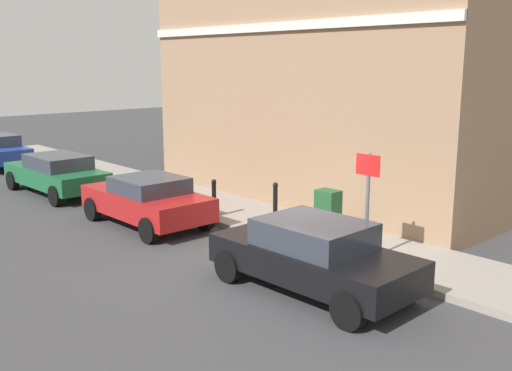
# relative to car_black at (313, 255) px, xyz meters

# --- Properties ---
(ground) EXTENTS (80.00, 80.00, 0.00)m
(ground) POSITION_rel_car_black_xyz_m (0.63, 1.34, -0.72)
(ground) COLOR #38383A
(sidewalk) EXTENTS (2.42, 30.00, 0.15)m
(sidewalk) POSITION_rel_car_black_xyz_m (2.62, 7.34, -0.65)
(sidewalk) COLOR gray
(sidewalk) RESTS_ON ground
(corner_building) EXTENTS (7.36, 11.49, 9.40)m
(corner_building) POSITION_rel_car_black_xyz_m (7.46, 5.09, 3.98)
(corner_building) COLOR #937256
(corner_building) RESTS_ON ground
(car_black) EXTENTS (1.98, 4.09, 1.38)m
(car_black) POSITION_rel_car_black_xyz_m (0.00, 0.00, 0.00)
(car_black) COLOR black
(car_black) RESTS_ON ground
(car_red) EXTENTS (1.91, 3.94, 1.33)m
(car_red) POSITION_rel_car_black_xyz_m (0.16, 6.07, -0.02)
(car_red) COLOR maroon
(car_red) RESTS_ON ground
(car_green) EXTENTS (1.92, 4.40, 1.32)m
(car_green) POSITION_rel_car_black_xyz_m (-0.01, 11.34, -0.02)
(car_green) COLOR #195933
(car_green) RESTS_ON ground
(utility_cabinet) EXTENTS (0.46, 0.61, 1.15)m
(utility_cabinet) POSITION_rel_car_black_xyz_m (2.50, 1.82, -0.04)
(utility_cabinet) COLOR #1E4C28
(utility_cabinet) RESTS_ON sidewalk
(bollard_near_cabinet) EXTENTS (0.14, 0.14, 1.04)m
(bollard_near_cabinet) POSITION_rel_car_black_xyz_m (2.60, 3.72, -0.02)
(bollard_near_cabinet) COLOR black
(bollard_near_cabinet) RESTS_ON sidewalk
(bollard_far_kerb) EXTENTS (0.14, 0.14, 1.04)m
(bollard_far_kerb) POSITION_rel_car_black_xyz_m (1.67, 5.13, -0.02)
(bollard_far_kerb) COLOR black
(bollard_far_kerb) RESTS_ON sidewalk
(street_sign) EXTENTS (0.08, 0.60, 2.30)m
(street_sign) POSITION_rel_car_black_xyz_m (1.81, 0.17, 0.94)
(street_sign) COLOR #59595B
(street_sign) RESTS_ON sidewalk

